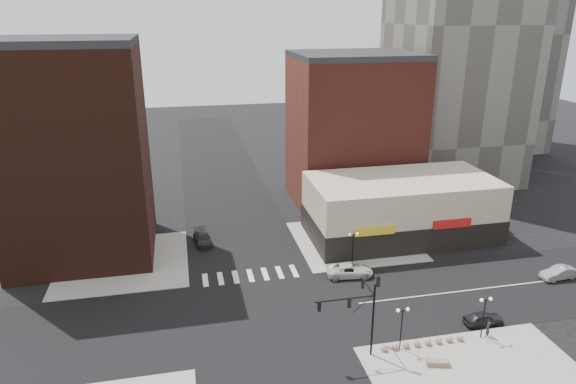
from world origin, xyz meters
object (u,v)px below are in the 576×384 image
object	(u,v)px
dark_sedan_east	(483,318)
pedestrian	(488,329)
dark_sedan_north	(203,238)
stone_bench	(437,363)
street_lamp_se_b	(485,307)
silver_sedan	(559,273)
traffic_signal	(361,305)
street_lamp_se_a	(402,318)
white_suv	(350,270)
street_lamp_ne	(353,241)

from	to	relation	value
dark_sedan_east	pedestrian	world-z (taller)	pedestrian
pedestrian	dark_sedan_north	bearing A→B (deg)	-79.44
dark_sedan_east	dark_sedan_north	bearing A→B (deg)	46.45
stone_bench	dark_sedan_north	bearing A→B (deg)	137.69
street_lamp_se_b	silver_sedan	xyz separation A→B (m)	(14.77, 8.25, -2.59)
silver_sedan	dark_sedan_north	size ratio (longest dim) A/B	0.88
traffic_signal	silver_sedan	xyz separation A→B (m)	(26.54, 8.09, -4.26)
dark_sedan_east	pedestrian	distance (m)	2.18
traffic_signal	street_lamp_se_a	world-z (taller)	traffic_signal
dark_sedan_east	dark_sedan_north	size ratio (longest dim) A/B	0.79
dark_sedan_north	pedestrian	xyz separation A→B (m)	(24.55, -26.03, 0.20)
street_lamp_se_b	dark_sedan_north	size ratio (longest dim) A/B	0.86
silver_sedan	dark_sedan_north	xyz separation A→B (m)	(-38.69, 17.77, -0.00)
white_suv	street_lamp_se_a	bearing A→B (deg)	-173.03
street_lamp_se_a	street_lamp_se_b	bearing A→B (deg)	0.00
street_lamp_se_b	white_suv	world-z (taller)	street_lamp_se_b
street_lamp_se_a	dark_sedan_north	xyz separation A→B (m)	(-15.92, 26.03, -2.59)
pedestrian	dark_sedan_east	bearing A→B (deg)	-145.08
street_lamp_ne	white_suv	distance (m)	3.57
stone_bench	traffic_signal	bearing A→B (deg)	169.04
white_suv	silver_sedan	world-z (taller)	white_suv
dark_sedan_north	street_lamp_se_a	bearing A→B (deg)	-65.64
street_lamp_se_a	white_suv	world-z (taller)	street_lamp_se_a
traffic_signal	silver_sedan	world-z (taller)	traffic_signal
dark_sedan_east	street_lamp_ne	bearing A→B (deg)	31.02
dark_sedan_east	white_suv	bearing A→B (deg)	38.90
dark_sedan_north	street_lamp_ne	bearing A→B (deg)	-37.74
dark_sedan_east	pedestrian	xyz separation A→B (m)	(-0.82, -2.00, 0.25)
street_lamp_ne	silver_sedan	distance (m)	23.25
silver_sedan	pedestrian	world-z (taller)	pedestrian
street_lamp_se_b	white_suv	xyz separation A→B (m)	(-8.06, 13.74, -2.56)
dark_sedan_east	dark_sedan_north	world-z (taller)	dark_sedan_north
street_lamp_se_a	dark_sedan_north	world-z (taller)	street_lamp_se_a
white_suv	street_lamp_se_b	bearing A→B (deg)	-142.89
stone_bench	street_lamp_ne	bearing A→B (deg)	109.14
street_lamp_se_a	dark_sedan_north	bearing A→B (deg)	121.45
traffic_signal	stone_bench	distance (m)	8.07
traffic_signal	silver_sedan	distance (m)	28.07
street_lamp_se_a	street_lamp_se_b	xyz separation A→B (m)	(8.00, 0.00, 0.00)
street_lamp_ne	dark_sedan_east	xyz separation A→B (m)	(8.45, -14.00, -2.64)
street_lamp_se_a	silver_sedan	size ratio (longest dim) A/B	0.98
stone_bench	silver_sedan	bearing A→B (deg)	43.79
traffic_signal	white_suv	distance (m)	14.69
traffic_signal	dark_sedan_north	bearing A→B (deg)	115.17
street_lamp_ne	silver_sedan	size ratio (longest dim) A/B	0.98
traffic_signal	dark_sedan_east	size ratio (longest dim) A/B	2.04
street_lamp_se_a	silver_sedan	bearing A→B (deg)	19.93
street_lamp_se_a	dark_sedan_east	distance (m)	10.02
dark_sedan_north	stone_bench	bearing A→B (deg)	-64.97
street_lamp_se_a	street_lamp_se_b	world-z (taller)	same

